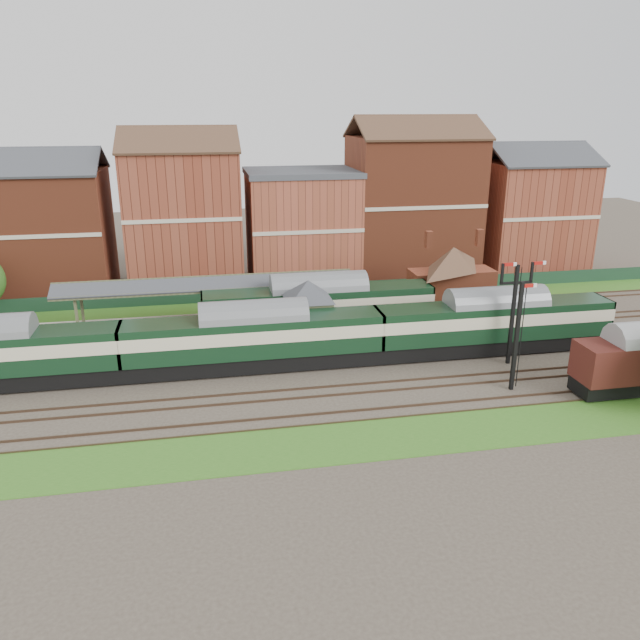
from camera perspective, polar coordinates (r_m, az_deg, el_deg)
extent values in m
plane|color=#473D33|center=(49.67, 3.00, -3.86)|extent=(160.00, 160.00, 0.00)
cube|color=#2D6619|center=(64.37, -0.34, 1.61)|extent=(90.00, 4.50, 0.06)
cube|color=#2D6619|center=(39.29, 7.17, -10.49)|extent=(90.00, 5.00, 0.06)
cube|color=#193823|center=(66.04, -0.66, 2.72)|extent=(90.00, 0.12, 1.50)
cube|color=#2D2D2D|center=(57.65, -4.11, -0.05)|extent=(55.00, 3.40, 1.00)
cube|color=#677C58|center=(51.62, -1.07, -1.49)|extent=(3.40, 3.20, 2.40)
cube|color=#4F5233|center=(50.89, -1.08, 0.83)|extent=(3.60, 3.40, 2.00)
pyramid|color=#383A3F|center=(50.35, -1.10, 2.77)|extent=(5.40, 5.40, 1.60)
cube|color=brown|center=(53.48, 7.41, -1.02)|extent=(3.00, 2.40, 2.20)
cube|color=#4C3323|center=(52.42, 7.69, 0.23)|extent=(3.20, 1.34, 0.79)
cube|color=#4C3323|center=(53.59, 7.27, 0.67)|extent=(3.20, 1.34, 0.79)
cube|color=brown|center=(61.15, 11.88, 2.92)|extent=(8.00, 3.00, 3.50)
pyramid|color=#4C3323|center=(60.44, 12.06, 5.51)|extent=(8.10, 8.10, 2.20)
cube|color=brown|center=(59.42, 9.85, 5.92)|extent=(0.60, 0.60, 1.60)
cube|color=brown|center=(61.33, 14.26, 6.02)|extent=(0.60, 0.60, 1.60)
cube|color=#4F5233|center=(56.48, -21.39, 0.59)|extent=(0.22, 0.22, 3.40)
cube|color=#4F5233|center=(58.94, 0.52, 2.68)|extent=(0.22, 0.22, 3.40)
cube|color=#383A3F|center=(55.21, -10.30, 3.28)|extent=(26.00, 1.99, 0.90)
cube|color=#383A3F|center=(57.04, -10.33, 3.79)|extent=(26.00, 1.99, 0.90)
cube|color=#4F5233|center=(56.03, -10.34, 3.91)|extent=(26.00, 0.20, 0.20)
cube|color=black|center=(50.22, 17.20, 0.42)|extent=(0.25, 0.25, 8.00)
cube|color=black|center=(49.49, 17.49, 3.27)|extent=(2.60, 0.18, 0.18)
cube|color=#B2140F|center=(48.84, 16.98, 4.88)|extent=(1.10, 0.08, 0.25)
cube|color=#B2140F|center=(49.98, 19.43, 4.94)|extent=(1.10, 0.08, 0.25)
cube|color=black|center=(45.57, 17.53, -1.50)|extent=(0.25, 0.25, 8.00)
cube|color=#B2140F|center=(44.73, 18.61, 3.00)|extent=(1.10, 0.08, 0.25)
cube|color=brown|center=(72.59, -24.24, 7.21)|extent=(14.00, 10.00, 13.00)
cube|color=brown|center=(70.44, -12.31, 8.96)|extent=(12.00, 10.00, 15.00)
cube|color=#9B4832|center=(71.54, -1.67, 8.31)|extent=(12.00, 10.00, 12.00)
cube|color=brown|center=(74.33, 8.42, 10.09)|extent=(14.00, 10.00, 16.00)
cube|color=brown|center=(80.67, 18.62, 8.92)|extent=(12.00, 10.00, 13.00)
cube|color=black|center=(48.24, -5.95, -3.67)|extent=(19.54, 2.74, 1.19)
cube|color=black|center=(47.51, -6.03, -1.44)|extent=(19.54, 3.04, 2.82)
cube|color=beige|center=(47.39, -6.05, -1.06)|extent=(19.56, 3.08, 0.98)
cube|color=slate|center=(46.98, -6.10, 0.36)|extent=(19.54, 3.04, 0.65)
cube|color=black|center=(53.28, 15.47, -2.05)|extent=(19.54, 2.74, 1.19)
cube|color=black|center=(52.62, 15.66, -0.01)|extent=(19.54, 3.04, 2.82)
cube|color=beige|center=(52.52, 15.69, 0.34)|extent=(19.56, 3.08, 0.98)
cube|color=slate|center=(52.15, 15.81, 1.62)|extent=(19.54, 3.04, 0.65)
cube|color=black|center=(55.01, -0.13, -0.65)|extent=(20.09, 2.81, 1.23)
cube|color=black|center=(54.35, -0.13, 1.41)|extent=(20.09, 3.13, 2.90)
cube|color=beige|center=(54.24, -0.13, 1.76)|extent=(20.11, 3.17, 1.00)
cube|color=slate|center=(53.88, -0.13, 3.05)|extent=(20.09, 3.13, 0.67)
cube|color=black|center=(49.01, 25.77, -5.33)|extent=(6.67, 2.46, 1.00)
cube|color=#451E13|center=(48.34, 26.07, -3.34)|extent=(6.67, 2.89, 2.67)
cube|color=gray|center=(47.85, 26.33, -1.72)|extent=(6.67, 2.89, 0.49)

